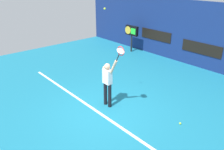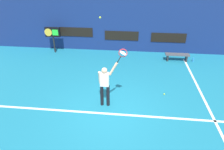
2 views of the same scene
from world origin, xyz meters
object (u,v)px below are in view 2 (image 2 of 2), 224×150
Objects in this scene: tennis_ball at (100,17)px; water_bottle at (193,60)px; tennis_player at (105,84)px; spare_ball at (164,94)px; scoreboard_clock at (53,33)px; tennis_racket at (123,54)px; court_bench at (177,56)px.

water_bottle is at bearing 45.86° from tennis_ball.
tennis_player is 28.57× the size of tennis_ball.
scoreboard_clock is at bearing 146.23° from spare_ball.
tennis_ball reaches higher than tennis_racket.
scoreboard_clock is 1.19× the size of court_bench.
water_bottle is 4.40m from spare_ball.
tennis_racket is 9.01× the size of spare_ball.
scoreboard_clock is at bearing 126.25° from tennis_ball.
tennis_ball reaches higher than court_bench.
tennis_player is 3.17× the size of tennis_racket.
tennis_ball is 0.28× the size of water_bottle.
spare_ball is at bearing -106.59° from court_bench.
tennis_player is at bearing -157.66° from spare_ball.
water_bottle is (4.73, 4.88, -3.42)m from tennis_ball.
tennis_racket reaches higher than tennis_player.
tennis_ball is at bearing -127.70° from court_bench.
tennis_player reaches higher than spare_ball.
court_bench is 5.83× the size of water_bottle.
tennis_player reaches higher than court_bench.
tennis_player reaches higher than water_bottle.
spare_ball is at bearing -33.77° from scoreboard_clock.
spare_ball is at bearing -118.72° from water_bottle.
tennis_racket is 6.65m from water_bottle.
tennis_ball reaches higher than tennis_player.
scoreboard_clock reaches higher than spare_ball.
tennis_racket is 2.55× the size of water_bottle.
tennis_ball is 7.12m from scoreboard_clock.
water_bottle is (0.96, 0.00, -0.22)m from court_bench.
spare_ball is (2.62, 1.02, -3.51)m from tennis_ball.
water_bottle is 3.53× the size of spare_ball.
court_bench is (2.99, 4.89, -1.95)m from tennis_racket.
tennis_ball is 0.05× the size of court_bench.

